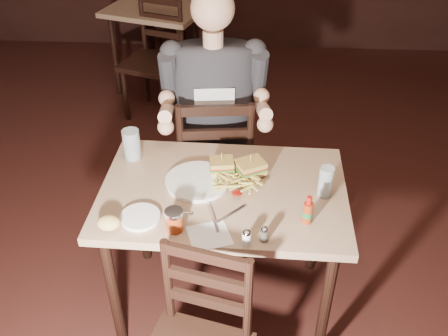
# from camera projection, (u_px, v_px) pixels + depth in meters

# --- Properties ---
(room_shell) EXTENTS (7.00, 7.00, 7.00)m
(room_shell) POSITION_uv_depth(u_px,v_px,m) (245.00, 53.00, 1.89)
(room_shell) COLOR black
(room_shell) RESTS_ON ground
(main_table) EXTENTS (1.12, 0.76, 0.77)m
(main_table) POSITION_uv_depth(u_px,v_px,m) (223.00, 205.00, 2.28)
(main_table) COLOR tan
(main_table) RESTS_ON ground
(bg_table) EXTENTS (1.00, 1.00, 0.77)m
(bg_table) POSITION_uv_depth(u_px,v_px,m) (161.00, 14.00, 4.37)
(bg_table) COLOR tan
(bg_table) RESTS_ON ground
(chair_far) EXTENTS (0.50, 0.53, 0.97)m
(chair_far) POSITION_uv_depth(u_px,v_px,m) (215.00, 161.00, 2.90)
(chair_far) COLOR black
(chair_far) RESTS_ON ground
(bg_chair_far) EXTENTS (0.58, 0.60, 0.93)m
(bg_chair_far) POSITION_uv_depth(u_px,v_px,m) (172.00, 17.00, 4.94)
(bg_chair_far) COLOR black
(bg_chair_far) RESTS_ON ground
(bg_chair_near) EXTENTS (0.57, 0.59, 0.94)m
(bg_chair_near) POSITION_uv_depth(u_px,v_px,m) (152.00, 63.00, 4.04)
(bg_chair_near) COLOR black
(bg_chair_near) RESTS_ON ground
(diner) EXTENTS (0.62, 0.51, 0.99)m
(diner) POSITION_uv_depth(u_px,v_px,m) (214.00, 86.00, 2.56)
(diner) COLOR #27272B
(diner) RESTS_ON chair_far
(dinner_plate) EXTENTS (0.29, 0.29, 0.02)m
(dinner_plate) POSITION_uv_depth(u_px,v_px,m) (198.00, 182.00, 2.26)
(dinner_plate) COLOR white
(dinner_plate) RESTS_ON main_table
(sandwich_left) EXTENTS (0.12, 0.10, 0.10)m
(sandwich_left) POSITION_uv_depth(u_px,v_px,m) (222.00, 162.00, 2.29)
(sandwich_left) COLOR tan
(sandwich_left) RESTS_ON dinner_plate
(sandwich_right) EXTENTS (0.16, 0.15, 0.10)m
(sandwich_right) POSITION_uv_depth(u_px,v_px,m) (251.00, 163.00, 2.27)
(sandwich_right) COLOR tan
(sandwich_right) RESTS_ON dinner_plate
(fries_pile) EXTENTS (0.25, 0.18, 0.04)m
(fries_pile) POSITION_uv_depth(u_px,v_px,m) (237.00, 180.00, 2.22)
(fries_pile) COLOR gold
(fries_pile) RESTS_ON dinner_plate
(ketchup_dollop) EXTENTS (0.05, 0.05, 0.01)m
(ketchup_dollop) POSITION_uv_depth(u_px,v_px,m) (237.00, 193.00, 2.17)
(ketchup_dollop) COLOR maroon
(ketchup_dollop) RESTS_ON dinner_plate
(glass_left) EXTENTS (0.08, 0.08, 0.15)m
(glass_left) POSITION_uv_depth(u_px,v_px,m) (132.00, 144.00, 2.38)
(glass_left) COLOR silver
(glass_left) RESTS_ON main_table
(glass_right) EXTENTS (0.07, 0.07, 0.15)m
(glass_right) POSITION_uv_depth(u_px,v_px,m) (326.00, 182.00, 2.15)
(glass_right) COLOR silver
(glass_right) RESTS_ON main_table
(hot_sauce) EXTENTS (0.04, 0.04, 0.13)m
(hot_sauce) POSITION_uv_depth(u_px,v_px,m) (308.00, 210.00, 2.02)
(hot_sauce) COLOR maroon
(hot_sauce) RESTS_ON main_table
(salt_shaker) EXTENTS (0.04, 0.04, 0.07)m
(salt_shaker) POSITION_uv_depth(u_px,v_px,m) (247.00, 238.00, 1.93)
(salt_shaker) COLOR white
(salt_shaker) RESTS_ON main_table
(pepper_shaker) EXTENTS (0.03, 0.03, 0.06)m
(pepper_shaker) POSITION_uv_depth(u_px,v_px,m) (264.00, 234.00, 1.95)
(pepper_shaker) COLOR #38332D
(pepper_shaker) RESTS_ON main_table
(syrup_dispenser) EXTENTS (0.08, 0.08, 0.10)m
(syrup_dispenser) POSITION_uv_depth(u_px,v_px,m) (174.00, 220.00, 1.99)
(syrup_dispenser) COLOR maroon
(syrup_dispenser) RESTS_ON main_table
(napkin) EXTENTS (0.20, 0.20, 0.00)m
(napkin) POSITION_uv_depth(u_px,v_px,m) (209.00, 235.00, 1.99)
(napkin) COLOR white
(napkin) RESTS_ON main_table
(knife) EXTENTS (0.07, 0.18, 0.00)m
(knife) POSITION_uv_depth(u_px,v_px,m) (213.00, 217.00, 2.07)
(knife) COLOR silver
(knife) RESTS_ON napkin
(fork) EXTENTS (0.12, 0.12, 0.00)m
(fork) POSITION_uv_depth(u_px,v_px,m) (231.00, 214.00, 2.08)
(fork) COLOR silver
(fork) RESTS_ON napkin
(side_plate) EXTENTS (0.17, 0.17, 0.01)m
(side_plate) POSITION_uv_depth(u_px,v_px,m) (140.00, 218.00, 2.06)
(side_plate) COLOR white
(side_plate) RESTS_ON main_table
(bread_roll) EXTENTS (0.10, 0.08, 0.06)m
(bread_roll) POSITION_uv_depth(u_px,v_px,m) (109.00, 223.00, 1.99)
(bread_roll) COLOR #DFBB69
(bread_roll) RESTS_ON side_plate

